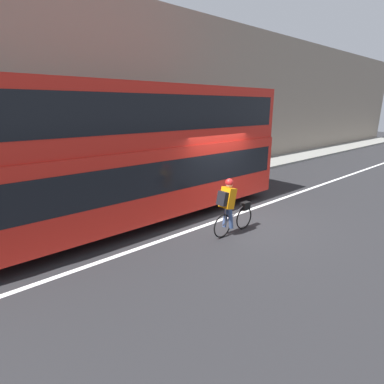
{
  "coord_description": "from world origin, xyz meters",
  "views": [
    {
      "loc": [
        -6.67,
        -5.75,
        3.34
      ],
      "look_at": [
        -1.3,
        0.39,
        1.0
      ],
      "focal_mm": 28.0,
      "sensor_mm": 36.0,
      "label": 1
    }
  ],
  "objects_px": {
    "trash_bin": "(182,169)",
    "street_sign_post": "(151,154)",
    "bus": "(137,148)",
    "cyclist_on_bike": "(230,205)"
  },
  "relations": [
    {
      "from": "cyclist_on_bike",
      "to": "trash_bin",
      "type": "bearing_deg",
      "value": 62.78
    },
    {
      "from": "cyclist_on_bike",
      "to": "trash_bin",
      "type": "distance_m",
      "value": 6.04
    },
    {
      "from": "cyclist_on_bike",
      "to": "trash_bin",
      "type": "relative_size",
      "value": 1.69
    },
    {
      "from": "bus",
      "to": "street_sign_post",
      "type": "xyz_separation_m",
      "value": [
        2.3,
        2.74,
        -0.7
      ]
    },
    {
      "from": "trash_bin",
      "to": "cyclist_on_bike",
      "type": "bearing_deg",
      "value": -117.22
    },
    {
      "from": "trash_bin",
      "to": "street_sign_post",
      "type": "relative_size",
      "value": 0.38
    },
    {
      "from": "trash_bin",
      "to": "street_sign_post",
      "type": "xyz_separation_m",
      "value": [
        -1.64,
        -0.01,
        0.89
      ]
    },
    {
      "from": "bus",
      "to": "trash_bin",
      "type": "relative_size",
      "value": 10.56
    },
    {
      "from": "bus",
      "to": "cyclist_on_bike",
      "type": "distance_m",
      "value": 3.17
    },
    {
      "from": "bus",
      "to": "trash_bin",
      "type": "height_order",
      "value": "bus"
    }
  ]
}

